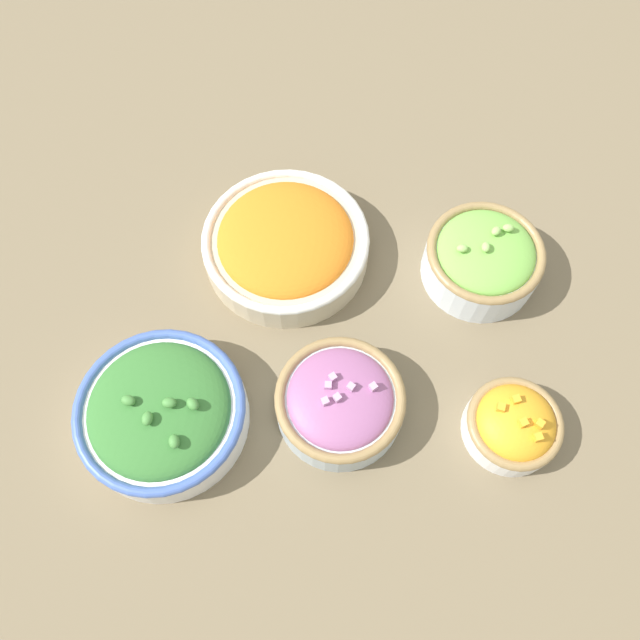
{
  "coord_description": "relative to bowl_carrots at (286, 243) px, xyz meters",
  "views": [
    {
      "loc": [
        -0.01,
        0.32,
        0.73
      ],
      "look_at": [
        0.0,
        0.0,
        0.03
      ],
      "focal_mm": 35.0,
      "sensor_mm": 36.0,
      "label": 1
    }
  ],
  "objects": [
    {
      "name": "ground_plane",
      "position": [
        -0.05,
        0.11,
        -0.03
      ],
      "size": [
        3.0,
        3.0,
        0.0
      ],
      "primitive_type": "plane",
      "color": "#75664C"
    },
    {
      "name": "bowl_carrots",
      "position": [
        0.0,
        0.0,
        0.0
      ],
      "size": [
        0.22,
        0.22,
        0.07
      ],
      "color": "beige",
      "rests_on": "ground_plane"
    },
    {
      "name": "bowl_squash",
      "position": [
        -0.28,
        0.23,
        -0.0
      ],
      "size": [
        0.11,
        0.11,
        0.07
      ],
      "color": "white",
      "rests_on": "ground_plane"
    },
    {
      "name": "bowl_broccoli",
      "position": [
        0.13,
        0.23,
        0.0
      ],
      "size": [
        0.2,
        0.2,
        0.08
      ],
      "color": "white",
      "rests_on": "ground_plane"
    },
    {
      "name": "bowl_lettuce",
      "position": [
        -0.26,
        0.02,
        0.01
      ],
      "size": [
        0.15,
        0.15,
        0.08
      ],
      "color": "silver",
      "rests_on": "ground_plane"
    },
    {
      "name": "bowl_red_onion",
      "position": [
        -0.08,
        0.21,
        0.0
      ],
      "size": [
        0.15,
        0.15,
        0.07
      ],
      "color": "#B2C1CC",
      "rests_on": "ground_plane"
    }
  ]
}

